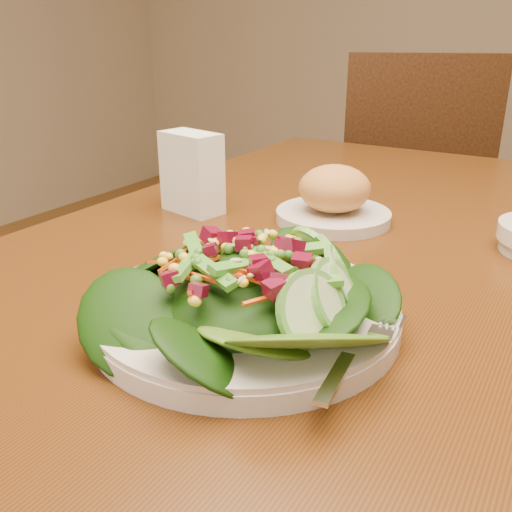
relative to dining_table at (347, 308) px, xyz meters
name	(u,v)px	position (x,y,z in m)	size (l,w,h in m)	color
dining_table	(347,308)	(0.00, 0.00, 0.00)	(0.90, 1.40, 0.75)	#421A07
chair_far	(408,202)	(-0.21, 1.04, -0.14)	(0.58, 0.58, 0.97)	#401F0E
salad_plate	(255,295)	(0.00, -0.27, 0.13)	(0.31, 0.31, 0.09)	silver
bread_plate	(334,199)	(-0.06, 0.08, 0.14)	(0.18, 0.18, 0.09)	silver
napkin_holder	(192,171)	(-0.28, 0.01, 0.17)	(0.11, 0.08, 0.13)	white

